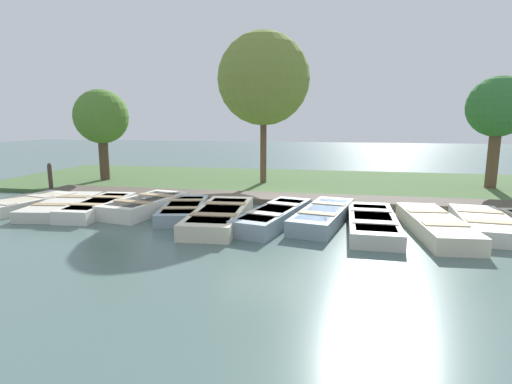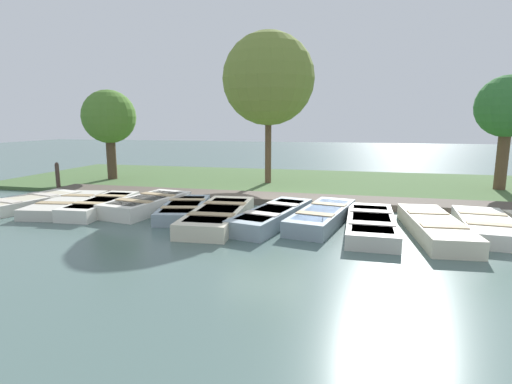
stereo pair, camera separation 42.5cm
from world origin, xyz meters
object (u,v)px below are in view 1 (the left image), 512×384
rowboat_5 (220,216)px  park_tree_center (498,108)px  rowboat_0 (20,205)px  rowboat_8 (372,222)px  mooring_post_near (50,178)px  rowboat_9 (435,225)px  rowboat_10 (484,223)px  rowboat_4 (184,210)px  rowboat_2 (98,206)px  rowboat_6 (274,216)px  rowboat_1 (63,205)px  rowboat_3 (145,205)px  park_tree_far_left (101,118)px  park_tree_left (264,79)px  rowboat_7 (323,215)px

rowboat_5 → park_tree_center: size_ratio=0.86×
rowboat_0 → rowboat_8: (0.14, 10.12, -0.00)m
rowboat_0 → mooring_post_near: 2.94m
rowboat_8 → rowboat_9: rowboat_9 is taller
rowboat_10 → rowboat_4: bearing=-85.5°
rowboat_2 → rowboat_6: size_ratio=0.86×
rowboat_1 → rowboat_8: rowboat_8 is taller
rowboat_5 → rowboat_9: bearing=87.3°
rowboat_1 → rowboat_3: 2.53m
rowboat_2 → mooring_post_near: bearing=-128.9°
park_tree_center → rowboat_8: bearing=-36.8°
rowboat_4 → park_tree_far_left: park_tree_far_left is taller
rowboat_3 → mooring_post_near: bearing=-103.7°
rowboat_0 → park_tree_far_left: (-5.48, -0.56, 2.60)m
rowboat_3 → park_tree_left: 7.22m
rowboat_1 → rowboat_0: bearing=-86.8°
rowboat_2 → rowboat_8: size_ratio=0.88×
rowboat_2 → rowboat_7: size_ratio=0.87×
rowboat_8 → park_tree_left: bearing=-146.8°
rowboat_2 → rowboat_5: bearing=79.3°
rowboat_0 → rowboat_7: 8.92m
rowboat_0 → rowboat_1: rowboat_0 is taller
rowboat_6 → park_tree_left: size_ratio=0.58×
rowboat_9 → park_tree_far_left: park_tree_far_left is taller
park_tree_center → rowboat_1: bearing=-66.0°
mooring_post_near → park_tree_far_left: park_tree_far_left is taller
rowboat_6 → rowboat_10: bearing=106.6°
rowboat_4 → rowboat_1: bearing=-100.2°
rowboat_1 → rowboat_4: (-0.12, 3.77, 0.01)m
rowboat_5 → rowboat_10: 6.54m
rowboat_0 → rowboat_3: size_ratio=1.10×
rowboat_2 → rowboat_8: 7.68m
rowboat_1 → mooring_post_near: bearing=-145.0°
rowboat_5 → rowboat_7: (-0.56, 2.65, 0.00)m
rowboat_2 → park_tree_far_left: size_ratio=0.77×
rowboat_1 → mooring_post_near: mooring_post_near is taller
rowboat_8 → mooring_post_near: bearing=-103.2°
rowboat_7 → rowboat_9: (0.50, 2.63, 0.00)m
park_tree_far_left → park_tree_left: 7.04m
rowboat_5 → rowboat_10: (-0.53, 6.52, -0.01)m
rowboat_5 → park_tree_center: 11.33m
rowboat_1 → rowboat_5: rowboat_5 is taller
rowboat_1 → rowboat_6: bearing=79.5°
rowboat_6 → rowboat_7: 1.29m
rowboat_1 → rowboat_9: size_ratio=0.93×
park_tree_left → park_tree_center: park_tree_left is taller
rowboat_0 → rowboat_1: bearing=113.9°
rowboat_0 → rowboat_10: rowboat_10 is taller
rowboat_5 → mooring_post_near: 7.91m
rowboat_2 → park_tree_far_left: 6.58m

